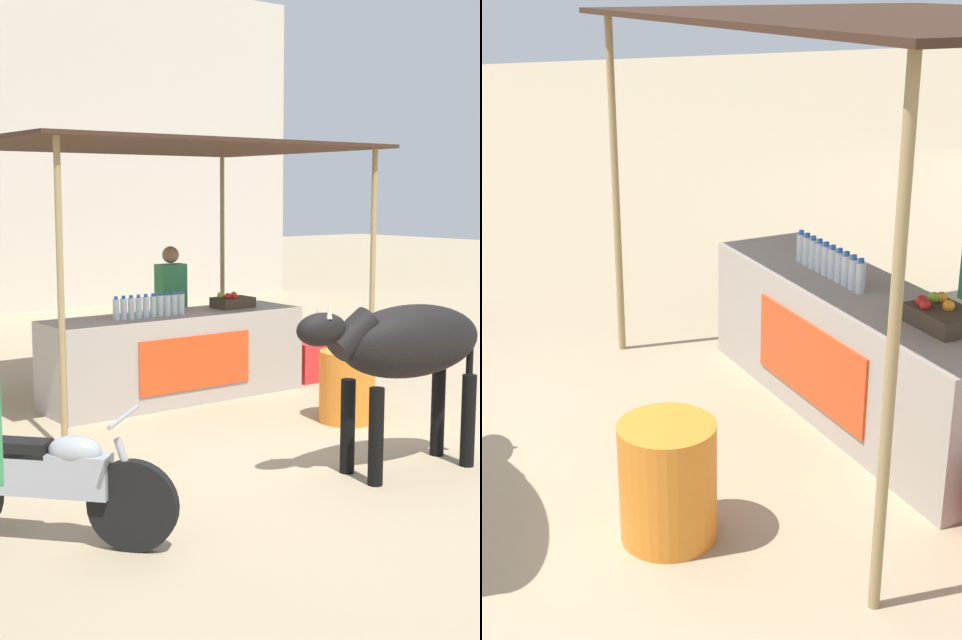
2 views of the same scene
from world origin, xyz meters
The scene contains 6 objects.
ground_plane centered at (0.00, 0.00, 0.00)m, with size 60.00×60.00×0.00m, color tan.
stall_counter centered at (0.00, 2.20, 0.48)m, with size 3.00×0.82×0.96m.
stall_awning centered at (0.00, 2.50, 2.68)m, with size 4.20×3.20×2.80m.
water_bottle_row centered at (-0.35, 2.15, 1.07)m, with size 0.88×0.07×0.25m.
fruit_crate centered at (0.82, 2.25, 1.03)m, with size 0.44×0.32×0.18m.
water_barrel centered at (0.86, 0.36, 0.36)m, with size 0.56×0.56×0.72m, color orange.
Camera 2 is at (4.91, -1.26, 3.01)m, focal length 50.00 mm.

